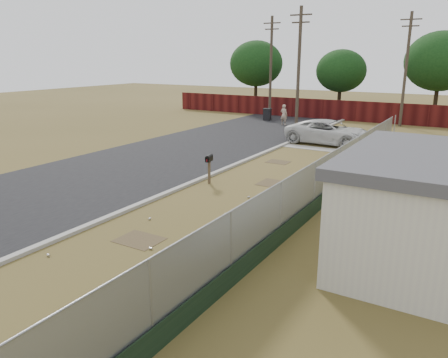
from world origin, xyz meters
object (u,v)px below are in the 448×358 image
Objects in this scene: fire_hydrant at (150,318)px; mailbox at (209,161)px; pedestrian at (284,115)px; trash_bin at (267,114)px; pickup_truck at (329,132)px.

mailbox is (-5.05, 10.08, 0.67)m from fire_hydrant.
pedestrian is 3.16m from trash_bin.
fire_hydrant is at bearing -68.81° from trash_bin.
trash_bin is at bearing -30.04° from pedestrian.
fire_hydrant is 0.62× the size of mailbox.
mailbox is at bearing 116.59° from fire_hydrant.
pedestrian is (-5.88, 6.14, 0.09)m from pickup_truck.
pickup_truck is 11.62m from trash_bin.
pickup_truck is 3.25× the size of pedestrian.
pedestrian is at bearing 46.62° from pickup_truck.
pickup_truck reaches higher than mailbox.
pedestrian is at bearing 102.98° from mailbox.
pickup_truck is 8.50m from pedestrian.
mailbox is 12.04m from pickup_truck.
pedestrian is (-4.16, 18.05, -0.18)m from mailbox.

